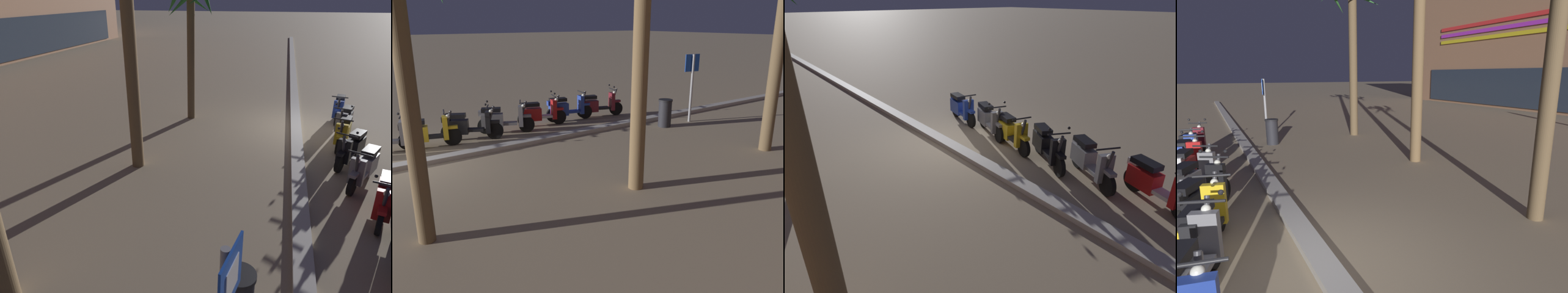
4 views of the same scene
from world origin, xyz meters
TOP-DOWN VIEW (x-y plane):
  - ground_plane at (0.00, 0.00)m, footprint 200.00×200.00m
  - curb_strip at (0.00, 0.28)m, footprint 60.00×0.36m
  - scooter_red_tail_end at (-5.10, -1.41)m, footprint 1.68×0.76m
  - scooter_grey_lead_nearest at (-3.65, -1.28)m, footprint 1.67×0.98m
  - scooter_black_second_in_line at (-2.47, -1.17)m, footprint 1.69×1.01m
  - scooter_yellow_mid_front at (-1.21, -1.10)m, footprint 1.70×0.75m
  - scooter_grey_last_in_row at (-0.05, -1.29)m, footprint 1.75×0.83m
  - scooter_blue_far_back at (1.40, -1.28)m, footprint 1.72×0.67m
  - palm_tree_near_sign at (0.22, 4.24)m, footprint 2.05×2.12m

SIDE VIEW (x-z plane):
  - ground_plane at x=0.00m, z-range 0.00..0.00m
  - curb_strip at x=0.00m, z-range 0.00..0.12m
  - scooter_red_tail_end at x=-5.10m, z-range -0.14..1.04m
  - scooter_black_second_in_line at x=-2.47m, z-range -0.14..1.04m
  - scooter_yellow_mid_front at x=-1.21m, z-range -0.07..0.97m
  - scooter_grey_lead_nearest at x=-3.65m, z-range -0.07..0.98m
  - scooter_grey_last_in_row at x=-0.05m, z-range -0.13..1.04m
  - scooter_blue_far_back at x=1.40m, z-range -0.06..0.98m
  - palm_tree_near_sign at x=0.22m, z-range 1.34..6.26m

